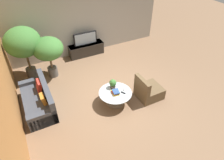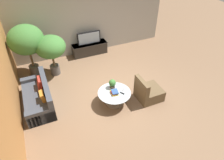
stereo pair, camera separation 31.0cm
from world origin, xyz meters
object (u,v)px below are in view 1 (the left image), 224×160
at_px(couch_by_wall, 39,100).
at_px(potted_palm_corner, 48,50).
at_px(media_console, 86,49).
at_px(coffee_table, 115,96).
at_px(potted_palm_tall, 23,43).
at_px(armchair_wicker, 148,91).
at_px(potted_plant_tabletop, 113,83).
at_px(television, 85,39).

relative_size(couch_by_wall, potted_palm_corner, 1.18).
bearing_deg(media_console, potted_palm_corner, -152.30).
relative_size(coffee_table, potted_palm_tall, 0.53).
height_order(armchair_wicker, potted_palm_tall, potted_palm_tall).
bearing_deg(potted_plant_tabletop, potted_palm_corner, 124.47).
distance_m(coffee_table, potted_plant_tabletop, 0.40).
height_order(armchair_wicker, potted_palm_corner, potted_palm_corner).
bearing_deg(television, potted_palm_tall, -167.25).
height_order(media_console, coffee_table, media_console).
bearing_deg(television, potted_palm_corner, -152.34).
bearing_deg(potted_palm_corner, television, 27.66).
xyz_separation_m(media_console, potted_palm_corner, (-1.76, -0.92, 0.88)).
relative_size(television, potted_palm_tall, 0.51).
bearing_deg(potted_plant_tabletop, coffee_table, -99.48).
bearing_deg(couch_by_wall, potted_plant_tabletop, 73.60).
bearing_deg(couch_by_wall, media_console, 133.58).
height_order(couch_by_wall, potted_plant_tabletop, couch_by_wall).
bearing_deg(armchair_wicker, coffee_table, 77.67).
xyz_separation_m(television, potted_palm_corner, (-1.76, -0.92, 0.36)).
xyz_separation_m(couch_by_wall, potted_plant_tabletop, (2.33, -0.68, 0.34)).
relative_size(coffee_table, potted_palm_corner, 0.67).
height_order(potted_palm_corner, potted_plant_tabletop, potted_palm_corner).
xyz_separation_m(media_console, coffee_table, (-0.29, -3.39, 0.05)).
bearing_deg(armchair_wicker, television, 13.16).
height_order(coffee_table, couch_by_wall, couch_by_wall).
xyz_separation_m(coffee_table, potted_palm_corner, (-1.47, 2.47, 0.84)).
bearing_deg(potted_plant_tabletop, couch_by_wall, 163.60).
height_order(media_console, television, television).
bearing_deg(potted_palm_corner, potted_plant_tabletop, -55.53).
distance_m(media_console, television, 0.53).
bearing_deg(media_console, coffee_table, -94.81).
xyz_separation_m(television, potted_palm_tall, (-2.51, -0.57, 0.64)).
bearing_deg(coffee_table, potted_plant_tabletop, 80.52).
xyz_separation_m(coffee_table, couch_by_wall, (-2.28, 0.95, -0.04)).
xyz_separation_m(armchair_wicker, potted_palm_tall, (-3.36, 3.07, 1.17)).
bearing_deg(television, media_console, 90.00).
distance_m(couch_by_wall, potted_palm_corner, 1.93).
bearing_deg(potted_palm_tall, potted_palm_corner, -25.00).
distance_m(couch_by_wall, potted_plant_tabletop, 2.45).
distance_m(coffee_table, potted_palm_tall, 3.77).
bearing_deg(television, couch_by_wall, -136.44).
bearing_deg(potted_palm_corner, couch_by_wall, -118.08).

